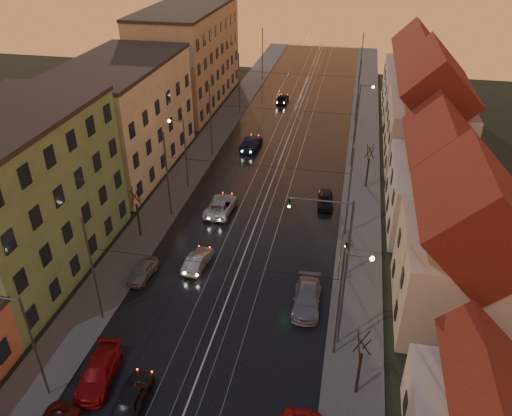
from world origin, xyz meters
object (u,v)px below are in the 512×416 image
Objects in this scene: street_lamp_2 at (182,147)px; parked_right_2 at (325,200)px; traffic_light_mast at (338,228)px; parked_left_2 at (98,372)px; driving_car_4 at (282,98)px; street_lamp_1 at (348,291)px; driving_car_0 at (132,396)px; parked_right_1 at (307,298)px; driving_car_2 at (221,205)px; parked_left_3 at (143,271)px; street_lamp_0 at (27,338)px; street_lamp_3 at (361,108)px; driving_car_3 at (251,143)px; driving_car_1 at (198,260)px.

street_lamp_2 is 16.03m from parked_right_2.
parked_left_2 is (-14.19, -14.27, -3.90)m from traffic_light_mast.
street_lamp_2 reaches higher than driving_car_4.
traffic_light_mast is (-1.11, 8.00, -0.29)m from street_lamp_1.
driving_car_0 is 14.62m from parked_right_1.
parked_left_3 is (-3.67, -11.46, -0.11)m from driving_car_2.
street_lamp_3 is (18.21, 44.00, 0.00)m from street_lamp_0.
street_lamp_1 is 1.59× the size of parked_right_1.
street_lamp_3 is 1.11× the size of traffic_light_mast.
street_lamp_3 is 2.20× the size of parked_left_3.
driving_car_2 is at bearing -89.77° from driving_car_0.
parked_left_3 is at bearing 74.65° from driving_car_2.
driving_car_0 is at bearing 93.94° from driving_car_2.
traffic_light_mast is 27.13m from driving_car_3.
parked_right_1 is at bearing -95.10° from street_lamp_3.
driving_car_0 is at bearing -30.82° from parked_left_2.
driving_car_0 is at bearing 90.26° from driving_car_4.
street_lamp_1 and street_lamp_3 have the same top height.
street_lamp_3 is 28.03m from traffic_light_mast.
street_lamp_1 is 36.00m from street_lamp_3.
traffic_light_mast is 11.93m from parked_right_2.
driving_car_4 is (0.46, 43.73, 0.04)m from driving_car_1.
parked_left_3 is (1.50, 12.35, -4.26)m from street_lamp_0.
driving_car_1 is at bearing 69.02° from street_lamp_0.
street_lamp_0 reaches higher than parked_left_3.
driving_car_2 reaches higher than driving_car_1.
driving_car_4 is (6.05, 30.32, -4.18)m from street_lamp_2.
driving_car_0 is at bearing -132.49° from parked_right_1.
street_lamp_0 is at bearing -90.00° from street_lamp_2.
driving_car_3 is 18.47m from driving_car_4.
street_lamp_1 reaches higher than parked_left_2.
traffic_light_mast reaches higher than parked_right_1.
parked_left_2 is 0.96× the size of parked_right_1.
parked_right_2 is at bearing -111.14° from driving_car_0.
parked_right_2 is at bearing 98.25° from street_lamp_1.
parked_left_3 is at bearing 34.49° from driving_car_1.
street_lamp_2 is 31.20m from driving_car_4.
parked_right_2 is at bearing -122.32° from driving_car_1.
street_lamp_2 is at bearing -79.42° from driving_car_0.
parked_right_1 is (9.52, 11.10, 0.04)m from driving_car_0.
parked_left_3 is at bearing -166.84° from traffic_light_mast.
driving_car_0 is 14.16m from driving_car_1.
street_lamp_0 is at bearing -144.89° from parked_right_1.
driving_car_2 is (-13.04, -20.19, -4.15)m from street_lamp_3.
driving_car_3 is (-0.34, 16.09, 0.04)m from driving_car_2.
street_lamp_1 is 17.06m from parked_left_2.
street_lamp_1 is at bearing 114.81° from driving_car_3.
street_lamp_2 reaches higher than parked_right_1.
driving_car_2 is 1.36× the size of parked_right_2.
driving_car_3 reaches higher than parked_left_3.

